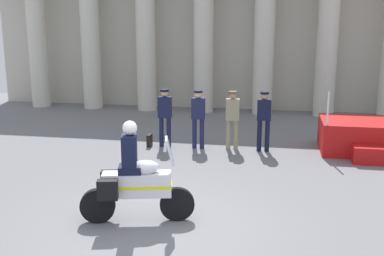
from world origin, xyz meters
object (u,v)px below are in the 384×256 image
Objects in this scene: officer_in_row_1 at (198,114)px; officer_in_row_3 at (264,116)px; officer_in_row_0 at (165,113)px; officer_in_row_2 at (233,115)px; briefcase_on_ground at (149,140)px; motorcycle_with_rider at (133,180)px; reviewing_stand at (381,138)px.

officer_in_row_3 reaches higher than officer_in_row_1.
officer_in_row_0 reaches higher than officer_in_row_2.
briefcase_on_ground is (-0.46, -0.05, -0.82)m from officer_in_row_0.
motorcycle_with_rider reaches higher than officer_in_row_3.
motorcycle_with_rider is (-0.31, -5.22, -0.20)m from officer_in_row_1.
reviewing_stand is 1.94× the size of officer_in_row_0.
motorcycle_with_rider reaches higher than officer_in_row_2.
reviewing_stand reaches higher than officer_in_row_2.
briefcase_on_ground is at bearing -0.64° from officer_in_row_2.
officer_in_row_2 is 2.55m from briefcase_on_ground.
officer_in_row_1 reaches higher than officer_in_row_2.
officer_in_row_1 is 0.97m from officer_in_row_2.
reviewing_stand is 9.09× the size of briefcase_on_ground.
briefcase_on_ground is at bearing 88.78° from motorcycle_with_rider.
briefcase_on_ground is (-6.52, -0.47, -0.25)m from reviewing_stand.
motorcycle_with_rider is 5.72× the size of briefcase_on_ground.
reviewing_stand is at bearing -178.70° from officer_in_row_1.
reviewing_stand is 1.93× the size of officer_in_row_3.
officer_in_row_2 is (-4.11, -0.35, 0.56)m from reviewing_stand.
officer_in_row_1 is at bearing -3.19° from officer_in_row_3.
reviewing_stand is at bearing 32.79° from motorcycle_with_rider.
reviewing_stand is 7.81m from motorcycle_with_rider.
motorcycle_with_rider is (-5.39, -5.65, 0.36)m from reviewing_stand.
reviewing_stand is at bearing 4.11° from briefcase_on_ground.
officer_in_row_3 is at bearing 176.59° from officer_in_row_0.
officer_in_row_3 is 0.82× the size of motorcycle_with_rider.
reviewing_stand reaches higher than officer_in_row_3.
officer_in_row_0 is at bearing 83.75° from motorcycle_with_rider.
officer_in_row_0 is 1.95m from officer_in_row_2.
officer_in_row_0 is 5.27m from motorcycle_with_rider.
officer_in_row_1 is 0.99× the size of officer_in_row_3.
officer_in_row_3 reaches higher than officer_in_row_2.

